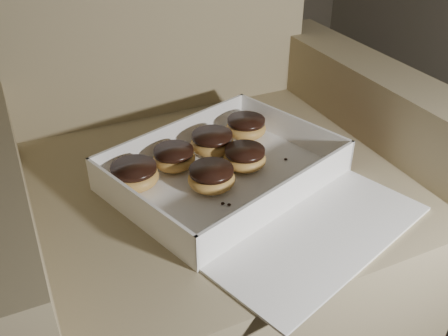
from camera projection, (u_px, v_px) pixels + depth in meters
name	position (u px, v px, depth m)	size (l,w,h in m)	color
armchair	(202.00, 206.00, 1.11)	(0.94, 0.79, 0.98)	#8B8058
bakery_box	(241.00, 183.00, 0.94)	(0.54, 0.58, 0.07)	white
donut_a	(134.00, 175.00, 0.92)	(0.09, 0.09, 0.05)	gold
donut_b	(246.00, 127.00, 1.09)	(0.09, 0.09, 0.04)	gold
donut_c	(245.00, 158.00, 0.98)	(0.08, 0.08, 0.04)	gold
donut_d	(211.00, 178.00, 0.92)	(0.09, 0.09, 0.04)	gold
donut_e	(174.00, 158.00, 0.98)	(0.08, 0.08, 0.04)	gold
donut_f	(212.00, 143.00, 1.03)	(0.09, 0.09, 0.05)	gold
crumb_a	(229.00, 205.00, 0.89)	(0.01, 0.01, 0.00)	black
crumb_b	(286.00, 159.00, 1.02)	(0.01, 0.01, 0.00)	black
crumb_c	(330.00, 162.00, 1.01)	(0.01, 0.01, 0.00)	black
crumb_d	(243.00, 228.00, 0.83)	(0.01, 0.01, 0.00)	black
crumb_e	(223.00, 203.00, 0.89)	(0.01, 0.01, 0.00)	black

